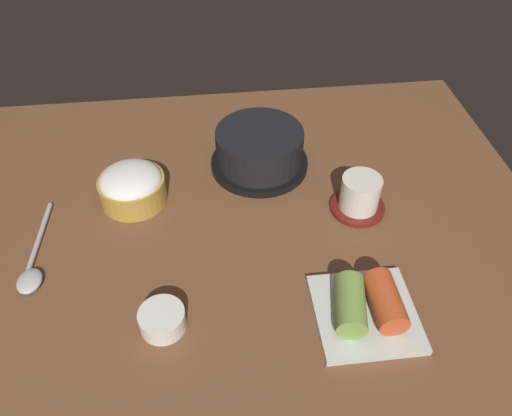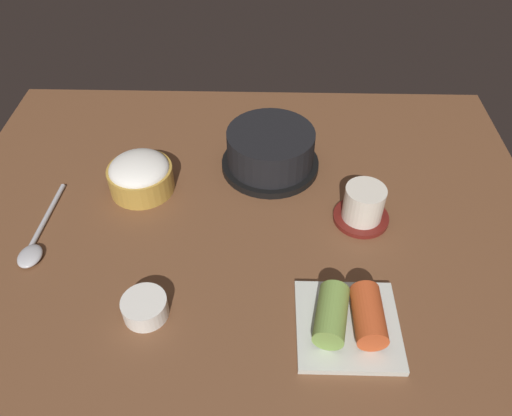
% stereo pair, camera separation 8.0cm
% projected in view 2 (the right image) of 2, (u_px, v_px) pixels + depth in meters
% --- Properties ---
extents(dining_table, '(1.00, 0.76, 0.02)m').
position_uv_depth(dining_table, '(244.00, 216.00, 0.84)').
color(dining_table, brown).
rests_on(dining_table, ground).
extents(stone_pot, '(0.18, 0.18, 0.08)m').
position_uv_depth(stone_pot, '(270.00, 150.00, 0.89)').
color(stone_pot, black).
rests_on(stone_pot, dining_table).
extents(rice_bowl, '(0.11, 0.11, 0.06)m').
position_uv_depth(rice_bowl, '(140.00, 175.00, 0.85)').
color(rice_bowl, '#B78C38').
rests_on(rice_bowl, dining_table).
extents(tea_cup_with_saucer, '(0.09, 0.09, 0.07)m').
position_uv_depth(tea_cup_with_saucer, '(363.00, 205.00, 0.80)').
color(tea_cup_with_saucer, maroon).
rests_on(tea_cup_with_saucer, dining_table).
extents(kimchi_plate, '(0.14, 0.14, 0.05)m').
position_uv_depth(kimchi_plate, '(349.00, 319.00, 0.66)').
color(kimchi_plate, silver).
rests_on(kimchi_plate, dining_table).
extents(side_bowl_near, '(0.06, 0.06, 0.03)m').
position_uv_depth(side_bowl_near, '(145.00, 307.00, 0.68)').
color(side_bowl_near, white).
rests_on(side_bowl_near, dining_table).
extents(spoon, '(0.04, 0.19, 0.01)m').
position_uv_depth(spoon, '(35.00, 243.00, 0.77)').
color(spoon, '#B7B7BC').
rests_on(spoon, dining_table).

